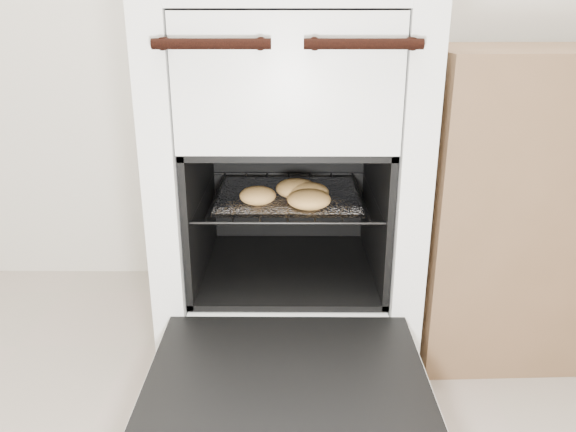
% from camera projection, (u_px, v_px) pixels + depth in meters
% --- Properties ---
extents(stove, '(0.65, 0.73, 1.00)m').
position_uv_depth(stove, '(288.00, 179.00, 1.58)').
color(stove, white).
rests_on(stove, ground).
extents(oven_door, '(0.59, 0.46, 0.04)m').
position_uv_depth(oven_door, '(287.00, 379.00, 1.16)').
color(oven_door, black).
rests_on(oven_door, stove).
extents(oven_rack, '(0.48, 0.46, 0.01)m').
position_uv_depth(oven_rack, '(288.00, 195.00, 1.52)').
color(oven_rack, black).
rests_on(oven_rack, stove).
extents(foil_sheet, '(0.37, 0.33, 0.01)m').
position_uv_depth(foil_sheet, '(288.00, 195.00, 1.50)').
color(foil_sheet, white).
rests_on(foil_sheet, oven_rack).
extents(baked_rolls, '(0.26, 0.23, 0.05)m').
position_uv_depth(baked_rolls, '(295.00, 193.00, 1.43)').
color(baked_rolls, tan).
rests_on(baked_rolls, foil_sheet).
extents(counter, '(0.87, 0.60, 0.85)m').
position_uv_depth(counter, '(554.00, 197.00, 1.65)').
color(counter, brown).
rests_on(counter, ground).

